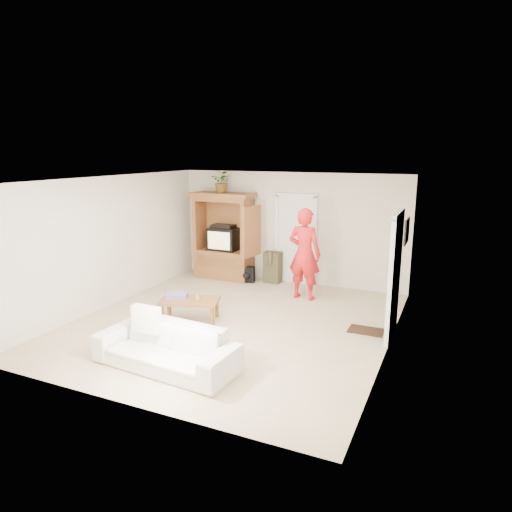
{
  "coord_description": "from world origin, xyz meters",
  "views": [
    {
      "loc": [
        3.6,
        -7.0,
        3.08
      ],
      "look_at": [
        0.19,
        0.6,
        1.15
      ],
      "focal_mm": 32.0,
      "sensor_mm": 36.0,
      "label": 1
    }
  ],
  "objects": [
    {
      "name": "candle",
      "position": [
        -0.66,
        -0.13,
        0.45
      ],
      "size": [
        0.08,
        0.08,
        0.1
      ],
      "primitive_type": "cylinder",
      "color": "tan",
      "rests_on": "coffee_table"
    },
    {
      "name": "armoire",
      "position": [
        -1.58,
        2.66,
        0.91
      ],
      "size": [
        1.82,
        1.14,
        2.1
      ],
      "color": "brown",
      "rests_on": "floor"
    },
    {
      "name": "framed_picture",
      "position": [
        2.73,
        1.9,
        1.6
      ],
      "size": [
        0.03,
        0.6,
        0.48
      ],
      "primitive_type": "cube",
      "color": "black",
      "rests_on": "wall_right"
    },
    {
      "name": "wall_back",
      "position": [
        0.0,
        3.0,
        1.3
      ],
      "size": [
        5.5,
        0.0,
        5.5
      ],
      "primitive_type": "plane",
      "rotation": [
        1.57,
        0.0,
        0.0
      ],
      "color": "silver",
      "rests_on": "floor"
    },
    {
      "name": "floor",
      "position": [
        0.0,
        0.0,
        0.0
      ],
      "size": [
        6.0,
        6.0,
        0.0
      ],
      "primitive_type": "plane",
      "color": "tan",
      "rests_on": "ground"
    },
    {
      "name": "towel",
      "position": [
        -1.08,
        -0.18,
        0.44
      ],
      "size": [
        0.46,
        0.41,
        0.08
      ],
      "primitive_type": "cube",
      "rotation": [
        0.0,
        0.0,
        0.4
      ],
      "color": "#C34197",
      "rests_on": "coffee_table"
    },
    {
      "name": "plant",
      "position": [
        -1.6,
        2.63,
        2.36
      ],
      "size": [
        0.47,
        0.41,
        0.52
      ],
      "primitive_type": "imported",
      "rotation": [
        0.0,
        0.0,
        0.01
      ],
      "color": "#4C7238",
      "rests_on": "armoire"
    },
    {
      "name": "wall_front",
      "position": [
        0.0,
        -3.0,
        1.3
      ],
      "size": [
        5.5,
        0.0,
        5.5
      ],
      "primitive_type": "plane",
      "rotation": [
        -1.57,
        0.0,
        0.0
      ],
      "color": "silver",
      "rests_on": "floor"
    },
    {
      "name": "coffee_table",
      "position": [
        -0.81,
        -0.18,
        0.35
      ],
      "size": [
        1.19,
        0.88,
        0.4
      ],
      "rotation": [
        0.0,
        0.0,
        0.31
      ],
      "color": "#925932",
      "rests_on": "floor"
    },
    {
      "name": "wall_right",
      "position": [
        2.75,
        0.0,
        1.3
      ],
      "size": [
        0.0,
        6.0,
        6.0
      ],
      "primitive_type": "plane",
      "rotation": [
        1.57,
        0.0,
        -1.57
      ],
      "color": "silver",
      "rests_on": "floor"
    },
    {
      "name": "doorway_right",
      "position": [
        2.73,
        0.6,
        1.02
      ],
      "size": [
        0.05,
        0.9,
        2.04
      ],
      "primitive_type": "cube",
      "color": "black",
      "rests_on": "floor"
    },
    {
      "name": "ceiling",
      "position": [
        0.0,
        0.0,
        2.6
      ],
      "size": [
        6.0,
        6.0,
        0.0
      ],
      "primitive_type": "plane",
      "rotation": [
        3.14,
        0.0,
        0.0
      ],
      "color": "white",
      "rests_on": "floor"
    },
    {
      "name": "doormat",
      "position": [
        2.3,
        0.6,
        0.01
      ],
      "size": [
        0.6,
        0.4,
        0.02
      ],
      "primitive_type": "cube",
      "color": "#382316",
      "rests_on": "floor"
    },
    {
      "name": "wall_left",
      "position": [
        -2.75,
        0.0,
        1.3
      ],
      "size": [
        0.0,
        6.0,
        6.0
      ],
      "primitive_type": "plane",
      "rotation": [
        1.57,
        0.0,
        1.57
      ],
      "color": "silver",
      "rests_on": "floor"
    },
    {
      "name": "backpack_olive",
      "position": [
        -0.34,
        2.74,
        0.37
      ],
      "size": [
        0.39,
        0.29,
        0.74
      ],
      "primitive_type": null,
      "rotation": [
        0.0,
        0.0,
        -0.01
      ],
      "color": "#47442B",
      "rests_on": "floor"
    },
    {
      "name": "man",
      "position": [
        0.72,
        1.9,
        0.97
      ],
      "size": [
        0.75,
        0.54,
        1.94
      ],
      "primitive_type": "imported",
      "rotation": [
        0.0,
        0.0,
        3.04
      ],
      "color": "red",
      "rests_on": "floor"
    },
    {
      "name": "door_back",
      "position": [
        0.15,
        2.97,
        1.02
      ],
      "size": [
        0.85,
        0.05,
        2.04
      ],
      "primitive_type": "cube",
      "color": "white",
      "rests_on": "floor"
    },
    {
      "name": "backpack_black",
      "position": [
        -0.86,
        2.49,
        0.19
      ],
      "size": [
        0.34,
        0.24,
        0.38
      ],
      "primitive_type": null,
      "rotation": [
        0.0,
        0.0,
        0.19
      ],
      "color": "black",
      "rests_on": "floor"
    },
    {
      "name": "sofa",
      "position": [
        -0.09,
        -1.96,
        0.31
      ],
      "size": [
        2.2,
        1.0,
        0.63
      ],
      "primitive_type": "imported",
      "rotation": [
        0.0,
        0.0,
        -0.08
      ],
      "color": "silver",
      "rests_on": "floor"
    }
  ]
}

